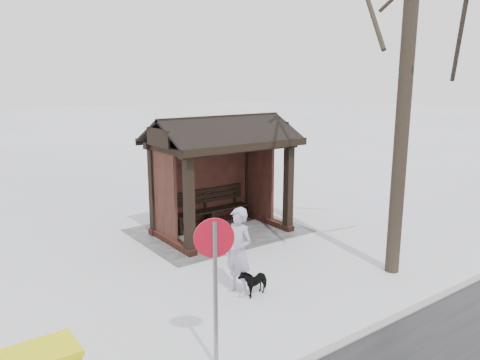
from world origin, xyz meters
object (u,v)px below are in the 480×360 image
Objects in this scene: pedestrian at (239,251)px; dog at (254,281)px; road_sign at (214,260)px; bus_shelter at (218,151)px.

pedestrian reaches higher than dog.
road_sign reaches higher than pedestrian.
dog is at bearing 37.19° from pedestrian.
bus_shelter is at bearing 142.60° from pedestrian.
road_sign is at bearing -53.69° from pedestrian.
road_sign is (1.61, 1.65, 0.75)m from pedestrian.
dog is 2.68m from road_sign.
road_sign is (1.82, 1.45, 1.33)m from dog.
road_sign is at bearing -64.02° from dog.
dog is (-0.21, 0.20, -0.58)m from pedestrian.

